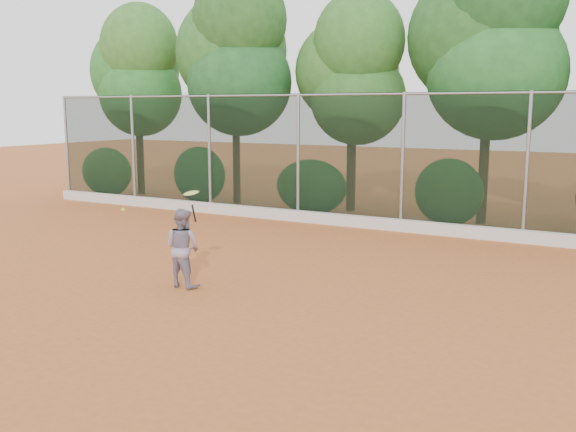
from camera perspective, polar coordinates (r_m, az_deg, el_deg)
The scene contains 7 objects.
ground at distance 10.61m, azimuth -2.64°, elevation -7.47°, with size 80.00×80.00×0.00m, color #AA5728.
concrete_curb at distance 16.61m, azimuth 9.77°, elevation -0.81°, with size 24.00×0.20×0.30m, color beige.
tennis_player at distance 11.37m, azimuth -9.35°, elevation -2.79°, with size 0.68×0.53×1.39m, color gray.
chainlink_fence at distance 16.56m, azimuth 10.15°, elevation 5.12°, with size 24.09×0.09×3.50m.
foliage_backdrop at distance 18.61m, azimuth 10.78°, elevation 13.42°, with size 23.70×3.63×7.55m.
tennis_racket at distance 10.94m, azimuth -8.58°, elevation 1.80°, with size 0.35×0.34×0.55m.
tennis_ball_in_flight at distance 11.75m, azimuth -14.44°, elevation 0.54°, with size 0.07×0.07×0.07m.
Camera 1 is at (5.33, -8.63, 3.11)m, focal length 40.00 mm.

